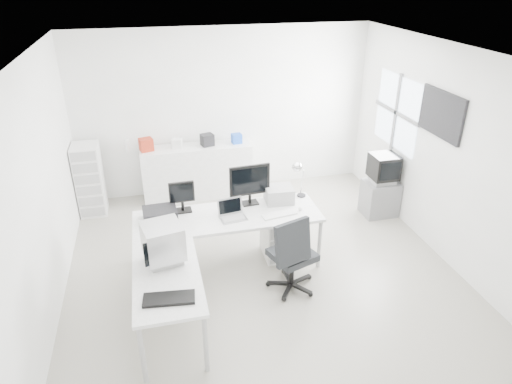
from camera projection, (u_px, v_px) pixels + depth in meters
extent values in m
cube|color=beige|center=(259.00, 264.00, 6.20)|extent=(5.00, 5.00, 0.01)
cube|color=white|center=(260.00, 52.00, 4.95)|extent=(5.00, 5.00, 0.01)
cube|color=white|center=(224.00, 112.00, 7.75)|extent=(5.00, 0.02, 2.80)
cube|color=white|center=(41.00, 191.00, 5.05)|extent=(0.02, 5.00, 2.80)
cube|color=white|center=(441.00, 152.00, 6.10)|extent=(0.02, 5.00, 2.80)
cube|color=white|center=(278.00, 236.00, 6.28)|extent=(0.40, 0.50, 0.60)
cube|color=black|center=(160.00, 214.00, 5.76)|extent=(0.43, 0.35, 0.15)
cube|color=white|center=(279.00, 214.00, 5.89)|extent=(0.48, 0.22, 0.02)
sphere|color=white|center=(300.00, 209.00, 5.99)|extent=(0.05, 0.05, 0.05)
cube|color=#9F9F9F|center=(279.00, 194.00, 6.19)|extent=(0.39, 0.34, 0.21)
cube|color=black|center=(169.00, 299.00, 4.40)|extent=(0.52, 0.25, 0.03)
cube|color=slate|center=(380.00, 198.00, 7.33)|extent=(0.52, 0.43, 0.57)
cube|color=white|center=(197.00, 172.00, 7.83)|extent=(1.85, 0.46, 0.92)
cube|color=#A62B17|center=(146.00, 145.00, 7.41)|extent=(0.25, 0.23, 0.21)
cube|color=white|center=(177.00, 143.00, 7.52)|extent=(0.19, 0.17, 0.16)
cube|color=black|center=(207.00, 140.00, 7.62)|extent=(0.24, 0.22, 0.20)
cube|color=blue|center=(237.00, 138.00, 7.73)|extent=(0.18, 0.16, 0.16)
cylinder|color=white|center=(127.00, 145.00, 7.38)|extent=(0.07, 0.07, 0.22)
cube|color=white|center=(90.00, 180.00, 7.26)|extent=(0.41, 0.48, 1.16)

